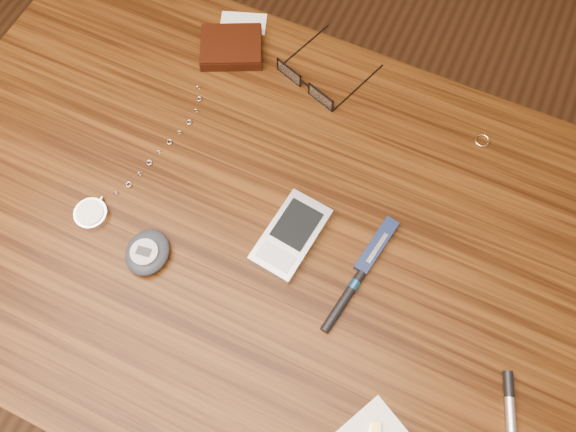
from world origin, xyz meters
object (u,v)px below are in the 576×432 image
at_px(pedometer, 147,252).
at_px(pocket_knife, 377,246).
at_px(silver_pen, 511,423).
at_px(eyeglasses, 308,83).
at_px(pda_phone, 291,235).
at_px(desk, 248,244).
at_px(wallet_and_card, 232,46).
at_px(pocket_watch, 95,210).

relative_size(pedometer, pocket_knife, 0.84).
relative_size(pedometer, silver_pen, 0.54).
bearing_deg(eyeglasses, silver_pen, -39.35).
bearing_deg(pocket_knife, eyeglasses, 133.67).
distance_m(pda_phone, pocket_knife, 0.12).
height_order(desk, wallet_and_card, wallet_and_card).
xyz_separation_m(pedometer, silver_pen, (0.51, -0.00, -0.01)).
distance_m(pda_phone, pedometer, 0.20).
height_order(wallet_and_card, pocket_watch, wallet_and_card).
bearing_deg(pocket_watch, wallet_and_card, 82.20).
xyz_separation_m(desk, pocket_knife, (0.19, 0.04, 0.11)).
distance_m(desk, silver_pen, 0.44).
distance_m(eyeglasses, pocket_watch, 0.37).
height_order(desk, pocket_watch, pocket_watch).
distance_m(desk, wallet_and_card, 0.32).
distance_m(pedometer, pocket_knife, 0.31).
bearing_deg(pedometer, silver_pen, -0.38).
height_order(pda_phone, silver_pen, pda_phone).
bearing_deg(silver_pen, wallet_and_card, 147.35).
bearing_deg(pda_phone, silver_pen, -17.52).
relative_size(eyeglasses, pocket_watch, 0.55).
bearing_deg(pda_phone, wallet_and_card, 131.13).
bearing_deg(pocket_watch, eyeglasses, 59.98).
height_order(wallet_and_card, silver_pen, wallet_and_card).
height_order(pocket_watch, silver_pen, pocket_watch).
distance_m(desk, pocket_watch, 0.23).
relative_size(pocket_watch, pedometer, 3.67).
distance_m(wallet_and_card, pocket_knife, 0.40).
bearing_deg(pocket_knife, desk, -167.94).
relative_size(desk, eyeglasses, 6.54).
xyz_separation_m(desk, pedometer, (-0.09, -0.10, 0.11)).
bearing_deg(silver_pen, pedometer, 179.62).
height_order(desk, silver_pen, silver_pen).
bearing_deg(silver_pen, pocket_watch, 177.38).
bearing_deg(pedometer, pda_phone, 32.39).
height_order(pocket_knife, silver_pen, same).
bearing_deg(desk, wallet_and_card, 119.99).
xyz_separation_m(desk, silver_pen, (0.42, -0.11, 0.11)).
bearing_deg(pocket_watch, pocket_knife, 17.19).
bearing_deg(wallet_and_card, pda_phone, -48.87).
bearing_deg(wallet_and_card, pedometer, -81.19).
bearing_deg(pedometer, pocket_knife, 27.04).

